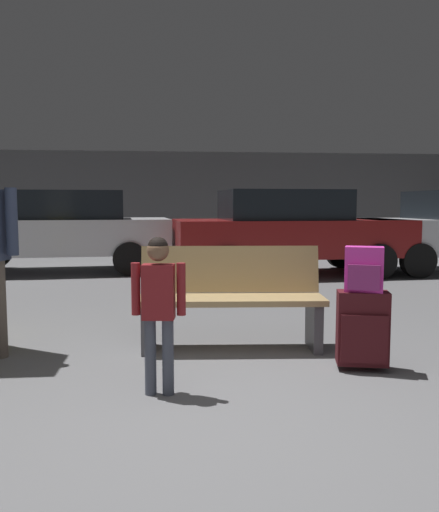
# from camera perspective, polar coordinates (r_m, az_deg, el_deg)

# --- Properties ---
(ground_plane) EXTENTS (18.00, 18.00, 0.10)m
(ground_plane) POSITION_cam_1_polar(r_m,az_deg,el_deg) (6.97, -3.90, -5.22)
(ground_plane) COLOR slate
(garage_back_wall) EXTENTS (18.00, 0.12, 2.80)m
(garage_back_wall) POSITION_cam_1_polar(r_m,az_deg,el_deg) (15.71, -5.03, 6.11)
(garage_back_wall) COLOR #565658
(garage_back_wall) RESTS_ON ground_plane
(bench) EXTENTS (1.63, 0.64, 0.89)m
(bench) POSITION_cam_1_polar(r_m,az_deg,el_deg) (4.63, 1.26, -4.57)
(bench) COLOR tan
(bench) RESTS_ON ground_plane
(suitcase) EXTENTS (0.42, 0.30, 0.60)m
(suitcase) POSITION_cam_1_polar(r_m,az_deg,el_deg) (4.18, 15.22, -7.58)
(suitcase) COLOR #471419
(suitcase) RESTS_ON ground_plane
(backpack_bright) EXTENTS (0.32, 0.27, 0.34)m
(backpack_bright) POSITION_cam_1_polar(r_m,az_deg,el_deg) (4.10, 15.37, -1.44)
(backpack_bright) COLOR #D833A5
(backpack_bright) RESTS_ON suitcase
(child) EXTENTS (0.35, 0.22, 1.05)m
(child) POSITION_cam_1_polar(r_m,az_deg,el_deg) (3.48, -6.63, -4.58)
(child) COLOR #4C5160
(child) RESTS_ON ground_plane
(parked_car_far) EXTENTS (4.23, 2.06, 1.51)m
(parked_car_far) POSITION_cam_1_polar(r_m,az_deg,el_deg) (10.27, -16.86, 2.84)
(parked_car_far) COLOR silver
(parked_car_far) RESTS_ON ground_plane
(parked_car_near) EXTENTS (4.20, 2.00, 1.51)m
(parked_car_near) POSITION_cam_1_polar(r_m,az_deg,el_deg) (9.49, 7.47, 2.82)
(parked_car_near) COLOR maroon
(parked_car_near) RESTS_ON ground_plane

